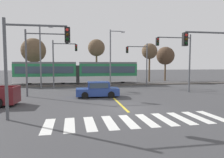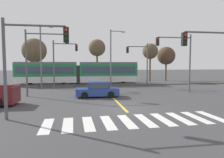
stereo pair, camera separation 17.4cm
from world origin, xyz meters
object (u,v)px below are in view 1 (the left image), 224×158
object	(u,v)px
bare_tree_west	(96,48)
bare_tree_east	(150,52)
traffic_light_mid_left	(40,52)
traffic_light_far_left	(61,57)
light_rail_tram	(78,72)
sedan_crossing	(98,90)
street_lamp_west	(41,53)
traffic_light_far_right	(140,59)
bare_tree_far_east	(165,56)
street_lamp_centre	(112,54)
bare_tree_far_west	(34,50)
traffic_light_mid_right	(179,54)
traffic_light_near_right	(214,55)
traffic_light_near_left	(29,53)

from	to	relation	value
bare_tree_west	bare_tree_east	bearing A→B (deg)	2.08
traffic_light_mid_left	bare_tree_east	size ratio (longest dim) A/B	0.93
traffic_light_far_left	light_rail_tram	bearing A→B (deg)	63.89
sedan_crossing	street_lamp_west	xyz separation A→B (m)	(-6.83, 9.19, 4.17)
traffic_light_far_right	bare_tree_far_east	xyz separation A→B (m)	(8.07, 9.03, 0.81)
traffic_light_far_left	street_lamp_west	xyz separation A→B (m)	(-2.75, 1.53, 0.69)
traffic_light_far_right	traffic_light_far_left	distance (m)	11.21
street_lamp_centre	bare_tree_far_west	xyz separation A→B (m)	(-12.66, 8.32, 0.97)
traffic_light_far_right	street_lamp_west	distance (m)	13.96
traffic_light_mid_left	bare_tree_far_west	distance (m)	16.89
street_lamp_centre	traffic_light_mid_right	bearing A→B (deg)	-49.84
street_lamp_centre	bare_tree_far_east	bearing A→B (deg)	33.88
traffic_light_mid_right	traffic_light_near_right	bearing A→B (deg)	-103.26
traffic_light_mid_left	traffic_light_near_left	distance (m)	8.83
street_lamp_west	bare_tree_west	distance (m)	10.64
traffic_light_near_right	traffic_light_near_left	size ratio (longest dim) A/B	0.98
sedan_crossing	traffic_light_far_left	xyz separation A→B (m)	(-4.08, 7.66, 3.49)
traffic_light_mid_left	traffic_light_far_right	distance (m)	14.58
bare_tree_far_west	bare_tree_west	bearing A→B (deg)	-9.74
bare_tree_west	traffic_light_mid_right	bearing A→B (deg)	-59.98
light_rail_tram	bare_tree_far_west	xyz separation A→B (m)	(-7.68, 5.73, 3.66)
sedan_crossing	street_lamp_centre	xyz separation A→B (m)	(3.04, 9.42, 4.03)
bare_tree_east	bare_tree_far_east	bearing A→B (deg)	19.54
traffic_light_far_left	bare_tree_west	size ratio (longest dim) A/B	0.83
sedan_crossing	light_rail_tram	bearing A→B (deg)	99.20
traffic_light_near_left	street_lamp_centre	bearing A→B (deg)	65.21
traffic_light_near_right	traffic_light_near_left	xyz separation A→B (m)	(-12.20, -0.29, 0.05)
bare_tree_far_east	traffic_light_near_left	bearing A→B (deg)	-128.57
traffic_light_mid_left	traffic_light_far_right	size ratio (longest dim) A/B	1.07
traffic_light_far_left	street_lamp_west	bearing A→B (deg)	150.95
traffic_light_mid_right	bare_tree_far_east	bearing A→B (deg)	70.51
traffic_light_near_right	traffic_light_far_right	distance (m)	15.63
traffic_light_far_left	traffic_light_mid_right	bearing A→B (deg)	-23.61
traffic_light_near_right	traffic_light_far_right	size ratio (longest dim) A/B	0.92
sedan_crossing	bare_tree_far_west	bearing A→B (deg)	118.46
street_lamp_centre	bare_tree_east	distance (m)	10.79
traffic_light_mid_left	traffic_light_near_left	world-z (taller)	traffic_light_mid_left
light_rail_tram	street_lamp_west	distance (m)	6.31
traffic_light_near_left	street_lamp_west	bearing A→B (deg)	97.24
light_rail_tram	traffic_light_near_right	world-z (taller)	traffic_light_near_right
traffic_light_far_right	bare_tree_far_east	size ratio (longest dim) A/B	0.94
bare_tree_far_east	street_lamp_west	bearing A→B (deg)	-159.14
traffic_light_near_right	street_lamp_centre	size ratio (longest dim) A/B	0.70
traffic_light_mid_left	street_lamp_centre	distance (m)	11.81
bare_tree_far_west	light_rail_tram	bearing A→B (deg)	-36.76
light_rail_tram	bare_tree_far_west	world-z (taller)	bare_tree_far_west
traffic_light_mid_right	bare_tree_east	world-z (taller)	bare_tree_east
street_lamp_west	bare_tree_far_east	bearing A→B (deg)	20.86
bare_tree_west	traffic_light_near_right	bearing A→B (deg)	-75.09
bare_tree_east	traffic_light_far_left	bearing A→B (deg)	-151.01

